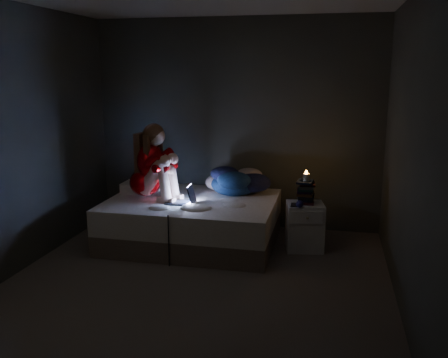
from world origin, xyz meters
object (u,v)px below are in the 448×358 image
(laptop, at_px, (180,194))
(nightstand, at_px, (305,226))
(phone, at_px, (293,204))
(woman, at_px, (144,161))
(candle, at_px, (306,175))
(bed, at_px, (192,221))

(laptop, bearing_deg, nightstand, 7.94)
(phone, bearing_deg, woman, -169.80)
(candle, bearing_deg, phone, -140.68)
(nightstand, distance_m, candle, 0.58)
(bed, xyz_separation_m, nightstand, (1.28, 0.07, 0.00))
(laptop, distance_m, nightstand, 1.44)
(nightstand, bearing_deg, bed, 172.65)
(woman, xyz_separation_m, nightstand, (1.82, 0.12, -0.69))
(candle, relative_size, phone, 0.57)
(nightstand, xyz_separation_m, phone, (-0.13, -0.08, 0.27))
(bed, height_order, nightstand, nightstand)
(woman, bearing_deg, candle, 17.83)
(woman, bearing_deg, laptop, -4.45)
(bed, relative_size, candle, 23.60)
(bed, bearing_deg, woman, -174.94)
(laptop, relative_size, nightstand, 0.60)
(laptop, bearing_deg, candle, 9.02)
(bed, xyz_separation_m, laptop, (-0.08, -0.20, 0.37))
(woman, xyz_separation_m, phone, (1.69, 0.04, -0.42))
(laptop, height_order, candle, candle)
(bed, bearing_deg, phone, -0.48)
(phone, bearing_deg, candle, 48.21)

